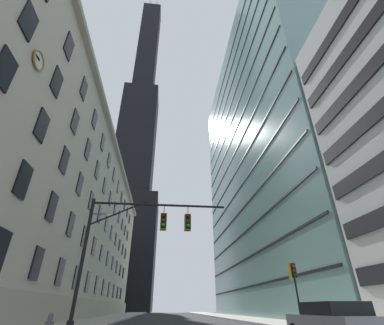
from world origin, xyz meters
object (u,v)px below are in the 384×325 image
Objects in this scene: street_lamppost at (86,254)px; parked_car at (333,323)px; traffic_light_near_right at (293,275)px; fire_hydrant at (50,322)px; traffic_signal_mast at (143,233)px.

street_lamppost reaches higher than parked_car.
street_lamppost is at bearing 166.48° from traffic_light_near_right.
parked_car is (12.34, -4.89, 0.11)m from fire_hydrant.
street_lamppost is 9.67× the size of fire_hydrant.
fire_hydrant is 13.27m from parked_car.
parked_car is at bearing -32.35° from traffic_signal_mast.
parked_car is (12.81, -10.95, -4.23)m from street_lamppost.
traffic_light_near_right is 14.99m from fire_hydrant.
parked_car is at bearing -21.63° from fire_hydrant.
fire_hydrant is at bearing -170.48° from traffic_light_near_right.
traffic_signal_mast is 1.05× the size of street_lamppost.
traffic_signal_mast is 10.70m from traffic_light_near_right.
traffic_light_near_right is 15.55m from street_lamppost.
traffic_light_near_right is at bearing -13.52° from street_lamppost.
fire_hydrant is at bearing -85.48° from street_lamppost.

